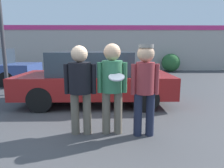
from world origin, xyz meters
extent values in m
plane|color=#3F3F42|center=(0.00, 0.00, 0.00)|extent=(56.00, 56.00, 0.00)
cube|color=#B2A89E|center=(0.00, 10.28, 1.52)|extent=(24.00, 0.18, 3.05)
cube|color=#E0337A|center=(0.00, 10.17, 2.90)|extent=(24.00, 0.04, 0.30)
cylinder|color=#665B4C|center=(-0.34, -0.12, 0.39)|extent=(0.15, 0.15, 0.78)
cylinder|color=#665B4C|center=(-0.12, -0.12, 0.39)|extent=(0.15, 0.15, 0.78)
cylinder|color=black|center=(-0.23, -0.12, 1.05)|extent=(0.40, 0.40, 0.55)
cylinder|color=black|center=(-0.47, -0.12, 1.03)|extent=(0.09, 0.09, 0.53)
cylinder|color=black|center=(0.01, -0.12, 1.03)|extent=(0.09, 0.09, 0.53)
sphere|color=#DBB28E|center=(-0.23, -0.12, 1.47)|extent=(0.29, 0.29, 0.29)
cylinder|color=#665B4C|center=(0.23, -0.11, 0.40)|extent=(0.15, 0.15, 0.79)
cylinder|color=#665B4C|center=(0.45, -0.11, 0.40)|extent=(0.15, 0.15, 0.79)
cylinder|color=#33724C|center=(0.34, -0.11, 1.07)|extent=(0.37, 0.37, 0.56)
cylinder|color=#33724C|center=(0.12, -0.11, 1.05)|extent=(0.09, 0.09, 0.55)
cylinder|color=#33724C|center=(0.56, -0.11, 1.05)|extent=(0.09, 0.09, 0.55)
sphere|color=tan|center=(0.34, -0.11, 1.50)|extent=(0.30, 0.30, 0.30)
cylinder|color=silver|center=(0.41, -0.37, 1.10)|extent=(0.27, 0.26, 0.10)
cylinder|color=#1E2338|center=(0.80, -0.21, 0.39)|extent=(0.15, 0.15, 0.78)
cylinder|color=#1E2338|center=(1.02, -0.21, 0.39)|extent=(0.15, 0.15, 0.78)
cylinder|color=maroon|center=(0.91, -0.21, 1.06)|extent=(0.32, 0.32, 0.55)
cylinder|color=maroon|center=(0.71, -0.21, 1.03)|extent=(0.09, 0.09, 0.54)
cylinder|color=maroon|center=(1.11, -0.21, 1.03)|extent=(0.09, 0.09, 0.54)
sphere|color=tan|center=(0.91, -0.21, 1.48)|extent=(0.29, 0.29, 0.29)
cylinder|color=gray|center=(0.91, -0.21, 1.61)|extent=(0.26, 0.26, 0.06)
cube|color=maroon|center=(-0.10, 2.03, 0.56)|extent=(4.23, 1.94, 0.57)
cube|color=#28333D|center=(-0.18, 2.03, 1.15)|extent=(2.20, 1.67, 0.62)
cylinder|color=black|center=(1.21, 2.90, 0.32)|extent=(0.64, 0.22, 0.64)
cylinder|color=black|center=(1.21, 1.17, 0.32)|extent=(0.64, 0.22, 0.64)
cylinder|color=black|center=(-1.41, 2.90, 0.32)|extent=(0.64, 0.22, 0.64)
cylinder|color=black|center=(-1.41, 1.17, 0.32)|extent=(0.64, 0.22, 0.64)
cylinder|color=black|center=(-3.82, 6.02, 0.31)|extent=(0.63, 0.22, 0.63)
cylinder|color=black|center=(-3.82, 4.38, 0.31)|extent=(0.63, 0.22, 0.63)
sphere|color=#285B2D|center=(4.40, 9.49, 0.59)|extent=(1.19, 1.19, 1.19)
camera|label=1|loc=(0.27, -3.63, 1.58)|focal=32.00mm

